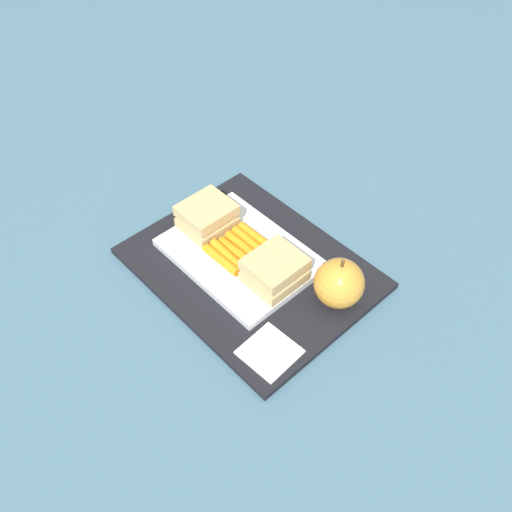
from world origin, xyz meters
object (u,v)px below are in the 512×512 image
(sandwich_half_left, at_px, (207,216))
(carrot_sticks_bundle, at_px, (240,249))
(sandwich_half_right, at_px, (275,270))
(food_tray, at_px, (240,254))
(paper_napkin, at_px, (270,352))
(apple, at_px, (339,283))

(sandwich_half_left, bearing_deg, carrot_sticks_bundle, -0.21)
(sandwich_half_left, distance_m, sandwich_half_right, 0.16)
(carrot_sticks_bundle, bearing_deg, food_tray, 138.09)
(sandwich_half_left, bearing_deg, paper_napkin, -20.39)
(sandwich_half_right, relative_size, apple, 0.94)
(sandwich_half_left, bearing_deg, food_tray, 0.00)
(carrot_sticks_bundle, distance_m, apple, 0.17)
(food_tray, height_order, sandwich_half_right, sandwich_half_right)
(sandwich_half_left, xyz_separation_m, apple, (0.24, 0.05, 0.00))
(carrot_sticks_bundle, xyz_separation_m, paper_napkin, (0.16, -0.09, -0.02))
(food_tray, xyz_separation_m, sandwich_half_right, (0.08, 0.00, 0.03))
(food_tray, height_order, apple, apple)
(food_tray, relative_size, sandwich_half_left, 2.88)
(food_tray, relative_size, apple, 2.71)
(sandwich_half_left, height_order, sandwich_half_right, same)
(sandwich_half_left, bearing_deg, sandwich_half_right, 0.00)
(food_tray, bearing_deg, sandwich_half_left, 180.00)
(sandwich_half_right, bearing_deg, food_tray, 180.00)
(sandwich_half_right, height_order, carrot_sticks_bundle, sandwich_half_right)
(sandwich_half_left, height_order, apple, apple)
(apple, relative_size, paper_napkin, 1.21)
(carrot_sticks_bundle, height_order, paper_napkin, carrot_sticks_bundle)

